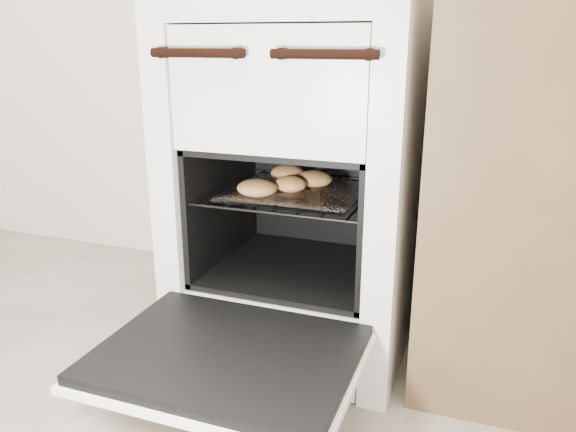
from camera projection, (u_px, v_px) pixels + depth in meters
name	position (u px, v px, depth m)	size (l,w,h in m)	color
stove	(306.00, 184.00, 1.42)	(0.55, 0.62, 0.85)	white
oven_door	(228.00, 357.00, 1.07)	(0.50, 0.39, 0.04)	black
oven_rack	(299.00, 192.00, 1.37)	(0.40, 0.39, 0.01)	black
foil_sheet	(296.00, 192.00, 1.35)	(0.31, 0.28, 0.01)	white
baked_rolls	(287.00, 180.00, 1.36)	(0.21, 0.27, 0.04)	tan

